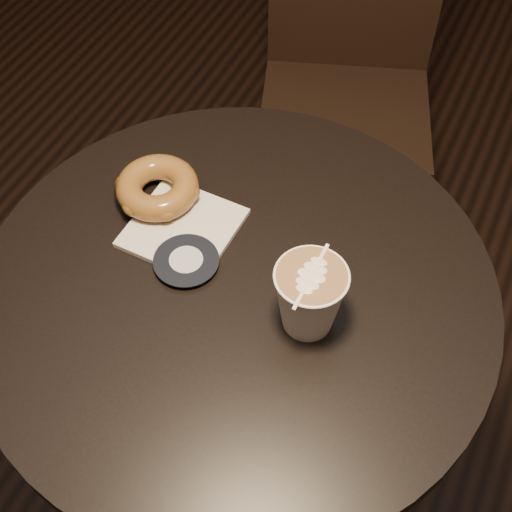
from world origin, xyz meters
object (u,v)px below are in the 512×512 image
object	(u,v)px
cafe_table	(239,357)
pastry_bag	(183,228)
chair	(350,52)
doughnut	(157,187)
latte_cup	(309,299)

from	to	relation	value
cafe_table	pastry_bag	bearing A→B (deg)	154.67
cafe_table	chair	xyz separation A→B (m)	(-0.12, 0.80, -0.02)
doughnut	latte_cup	world-z (taller)	latte_cup
cafe_table	chair	bearing A→B (deg)	98.55
pastry_bag	latte_cup	distance (m)	0.23
cafe_table	latte_cup	xyz separation A→B (m)	(0.11, -0.01, 0.25)
cafe_table	pastry_bag	size ratio (longest dim) A/B	5.31
pastry_bag	latte_cup	size ratio (longest dim) A/B	1.39
pastry_bag	latte_cup	world-z (taller)	latte_cup
doughnut	latte_cup	distance (m)	0.29
doughnut	latte_cup	xyz separation A→B (m)	(0.27, -0.10, 0.02)
pastry_bag	latte_cup	xyz separation A→B (m)	(0.22, -0.06, 0.05)
doughnut	chair	bearing A→B (deg)	86.33
chair	cafe_table	bearing A→B (deg)	-101.35
pastry_bag	doughnut	world-z (taller)	doughnut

